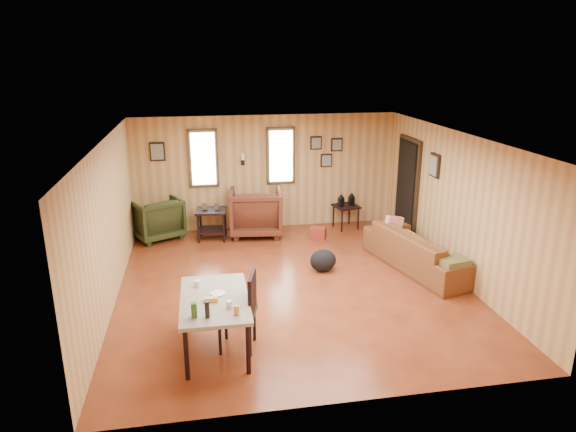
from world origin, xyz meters
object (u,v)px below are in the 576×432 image
recliner_brown (256,209)px  end_table (212,219)px  sofa (421,244)px  side_table (346,204)px  recliner_green (156,216)px  dining_table (215,303)px

recliner_brown → end_table: (-0.91, -0.14, -0.11)m
sofa → side_table: bearing=2.4°
recliner_green → end_table: (1.10, -0.26, -0.04)m
end_table → dining_table: bearing=-91.3°
recliner_brown → side_table: size_ratio=1.38×
recliner_brown → recliner_green: recliner_brown is taller
sofa → recliner_green: 5.20m
recliner_brown → recliner_green: size_ratio=1.16×
recliner_green → end_table: bearing=139.8°
side_table → dining_table: dining_table is taller
recliner_brown → side_table: bearing=-171.8°
recliner_brown → end_table: 0.93m
recliner_brown → recliner_green: (-2.01, 0.11, -0.07)m
side_table → sofa: bearing=-73.8°
side_table → dining_table: 5.22m
sofa → dining_table: (-3.62, -1.98, 0.20)m
sofa → recliner_green: recliner_green is taller
recliner_green → dining_table: (1.00, -4.37, 0.19)m
recliner_green → dining_table: bearing=75.9°
recliner_green → dining_table: 4.49m
end_table → dining_table: dining_table is taller
dining_table → side_table: bearing=56.0°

